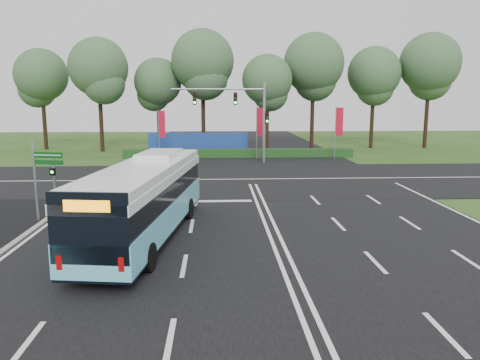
# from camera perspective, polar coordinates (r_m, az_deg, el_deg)

# --- Properties ---
(ground) EXTENTS (120.00, 120.00, 0.00)m
(ground) POSITION_cam_1_polar(r_m,az_deg,el_deg) (21.09, 3.12, -5.60)
(ground) COLOR #284818
(ground) RESTS_ON ground
(road_main) EXTENTS (20.00, 120.00, 0.04)m
(road_main) POSITION_cam_1_polar(r_m,az_deg,el_deg) (21.08, 3.12, -5.55)
(road_main) COLOR black
(road_main) RESTS_ON ground
(road_cross) EXTENTS (120.00, 14.00, 0.05)m
(road_cross) POSITION_cam_1_polar(r_m,az_deg,el_deg) (32.76, 0.94, 0.08)
(road_cross) COLOR black
(road_cross) RESTS_ON ground
(kerb_strip) EXTENTS (0.25, 18.00, 0.12)m
(kerb_strip) POSITION_cam_1_polar(r_m,az_deg,el_deg) (19.75, -26.69, -7.58)
(kerb_strip) COLOR gray
(kerb_strip) RESTS_ON ground
(city_bus) EXTENTS (3.89, 11.70, 3.30)m
(city_bus) POSITION_cam_1_polar(r_m,az_deg,el_deg) (19.14, -11.43, -2.27)
(city_bus) COLOR #5FC2DE
(city_bus) RESTS_ON ground
(pedestrian_signal) EXTENTS (0.27, 0.40, 3.05)m
(pedestrian_signal) POSITION_cam_1_polar(r_m,az_deg,el_deg) (24.85, -21.71, 0.02)
(pedestrian_signal) COLOR gray
(pedestrian_signal) RESTS_ON ground
(street_sign) EXTENTS (1.45, 0.39, 3.77)m
(street_sign) POSITION_cam_1_polar(r_m,az_deg,el_deg) (23.13, -23.07, 1.06)
(street_sign) COLOR gray
(street_sign) RESTS_ON ground
(banner_flag_left) EXTENTS (0.66, 0.24, 4.60)m
(banner_flag_left) POSITION_cam_1_polar(r_m,az_deg,el_deg) (43.95, -9.60, 6.37)
(banner_flag_left) COLOR gray
(banner_flag_left) RESTS_ON ground
(banner_flag_mid) EXTENTS (0.72, 0.16, 4.87)m
(banner_flag_mid) POSITION_cam_1_polar(r_m,az_deg,el_deg) (43.69, 2.37, 6.70)
(banner_flag_mid) COLOR gray
(banner_flag_mid) RESTS_ON ground
(banner_flag_right) EXTENTS (0.69, 0.29, 4.90)m
(banner_flag_right) POSITION_cam_1_polar(r_m,az_deg,el_deg) (44.59, 11.89, 6.58)
(banner_flag_right) COLOR gray
(banner_flag_right) RESTS_ON ground
(traffic_light_gantry) EXTENTS (8.41, 0.28, 7.00)m
(traffic_light_gantry) POSITION_cam_1_polar(r_m,az_deg,el_deg) (40.78, 0.44, 8.58)
(traffic_light_gantry) COLOR gray
(traffic_light_gantry) RESTS_ON ground
(hedge) EXTENTS (22.00, 1.20, 0.80)m
(hedge) POSITION_cam_1_polar(r_m,az_deg,el_deg) (45.06, -0.12, 3.28)
(hedge) COLOR #193915
(hedge) RESTS_ON ground
(blue_hoarding) EXTENTS (10.00, 0.30, 2.20)m
(blue_hoarding) POSITION_cam_1_polar(r_m,az_deg,el_deg) (47.45, -5.12, 4.43)
(blue_hoarding) COLOR navy
(blue_hoarding) RESTS_ON ground
(eucalyptus_row) EXTENTS (48.94, 8.97, 12.89)m
(eucalyptus_row) POSITION_cam_1_polar(r_m,az_deg,el_deg) (51.85, 1.30, 13.41)
(eucalyptus_row) COLOR black
(eucalyptus_row) RESTS_ON ground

